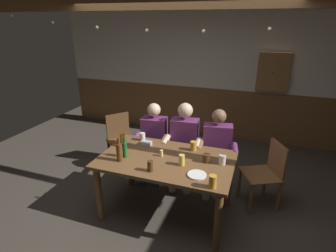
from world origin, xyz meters
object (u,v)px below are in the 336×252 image
(chair_empty_near_right, at_px, (267,172))
(plate_0, at_px, (197,175))
(person_1, at_px, (184,141))
(condiment_caddy, at_px, (146,143))
(pint_glass_4, at_px, (206,158))
(chair_empty_near_left, at_px, (121,139))
(table_candle, at_px, (162,153))
(bottle_1, at_px, (125,149))
(pint_glass_7, at_px, (222,159))
(person_2, at_px, (217,148))
(bottle_0, at_px, (119,152))
(pint_glass_0, at_px, (150,166))
(pint_glass_3, at_px, (213,182))
(dining_table, at_px, (166,166))
(pint_glass_2, at_px, (193,146))
(pint_glass_1, at_px, (182,160))
(person_0, at_px, (153,139))
(pint_glass_6, at_px, (123,138))
(wall_dart_cabinet, at_px, (273,72))
(pint_glass_5, at_px, (143,137))

(chair_empty_near_right, height_order, plate_0, chair_empty_near_right)
(person_1, bearing_deg, condiment_caddy, 44.18)
(pint_glass_4, bearing_deg, chair_empty_near_left, 152.43)
(table_candle, bearing_deg, pint_glass_4, 4.15)
(chair_empty_near_right, height_order, bottle_1, bottle_1)
(pint_glass_7, bearing_deg, plate_0, -122.16)
(person_2, height_order, bottle_0, person_2)
(chair_empty_near_left, bearing_deg, pint_glass_7, 104.18)
(chair_empty_near_right, xyz_separation_m, pint_glass_0, (-1.24, -0.93, 0.36))
(bottle_0, distance_m, pint_glass_3, 1.14)
(person_1, relative_size, bottle_0, 4.22)
(dining_table, bearing_deg, pint_glass_2, 52.12)
(person_2, bearing_deg, pint_glass_4, 78.83)
(pint_glass_1, bearing_deg, person_0, 130.45)
(pint_glass_6, distance_m, wall_dart_cabinet, 3.08)
(pint_glass_3, bearing_deg, dining_table, 146.95)
(condiment_caddy, xyz_separation_m, bottle_0, (-0.11, -0.50, 0.09))
(person_2, bearing_deg, pint_glass_0, 52.80)
(bottle_0, height_order, pint_glass_1, bottle_0)
(pint_glass_7, bearing_deg, bottle_1, -168.77)
(condiment_caddy, relative_size, pint_glass_2, 1.18)
(person_1, xyz_separation_m, pint_glass_6, (-0.70, -0.52, 0.16))
(pint_glass_1, height_order, pint_glass_2, pint_glass_1)
(dining_table, distance_m, wall_dart_cabinet, 2.95)
(pint_glass_1, distance_m, pint_glass_7, 0.47)
(pint_glass_0, xyz_separation_m, pint_glass_6, (-0.63, 0.53, 0.01))
(pint_glass_2, distance_m, pint_glass_5, 0.74)
(pint_glass_2, bearing_deg, pint_glass_1, -93.98)
(pint_glass_0, relative_size, pint_glass_3, 0.89)
(bottle_1, bearing_deg, pint_glass_4, 12.28)
(pint_glass_1, bearing_deg, person_2, 71.43)
(condiment_caddy, bearing_deg, pint_glass_0, -61.90)
(bottle_1, height_order, pint_glass_7, bottle_1)
(table_candle, bearing_deg, person_2, 50.21)
(chair_empty_near_right, height_order, table_candle, chair_empty_near_right)
(pint_glass_2, bearing_deg, pint_glass_4, -48.56)
(bottle_0, distance_m, pint_glass_0, 0.44)
(table_candle, relative_size, pint_glass_1, 0.62)
(dining_table, distance_m, bottle_0, 0.59)
(pint_glass_6, height_order, pint_glass_7, pint_glass_6)
(plate_0, height_order, pint_glass_7, pint_glass_7)
(chair_empty_near_left, relative_size, pint_glass_4, 8.78)
(person_1, bearing_deg, pint_glass_7, 129.78)
(condiment_caddy, height_order, wall_dart_cabinet, wall_dart_cabinet)
(dining_table, height_order, pint_glass_6, pint_glass_6)
(pint_glass_7, bearing_deg, table_candle, -175.47)
(pint_glass_3, height_order, pint_glass_4, pint_glass_3)
(pint_glass_3, bearing_deg, pint_glass_0, 173.23)
(pint_glass_0, bearing_deg, chair_empty_near_left, 130.72)
(pint_glass_2, bearing_deg, pint_glass_7, -29.72)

